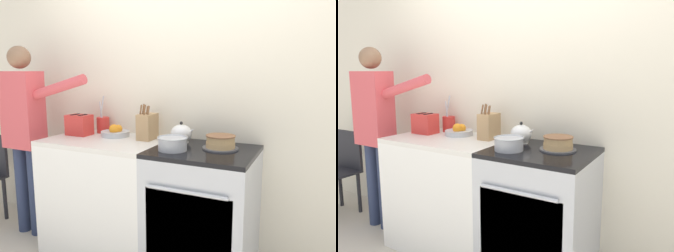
{
  "view_description": "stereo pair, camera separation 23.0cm",
  "coord_description": "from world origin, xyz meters",
  "views": [
    {
      "loc": [
        0.94,
        -1.78,
        1.46
      ],
      "look_at": [
        -0.02,
        0.28,
        1.08
      ],
      "focal_mm": 35.0,
      "sensor_mm": 36.0,
      "label": 1
    },
    {
      "loc": [
        1.14,
        -1.67,
        1.46
      ],
      "look_at": [
        -0.02,
        0.28,
        1.08
      ],
      "focal_mm": 35.0,
      "sensor_mm": 36.0,
      "label": 2
    }
  ],
  "objects": [
    {
      "name": "dining_chair",
      "position": [
        -1.99,
        0.25,
        0.49
      ],
      "size": [
        0.4,
        0.4,
        0.85
      ],
      "rotation": [
        0.0,
        0.0,
        0.34
      ],
      "color": "#232328",
      "rests_on": "ground_plane"
    },
    {
      "name": "stove_range",
      "position": [
        0.23,
        0.31,
        0.46
      ],
      "size": [
        0.7,
        0.65,
        0.93
      ],
      "color": "#B7BABF",
      "rests_on": "ground_plane"
    },
    {
      "name": "mixing_bowl",
      "position": [
        0.05,
        0.2,
        0.97
      ],
      "size": [
        0.21,
        0.21,
        0.09
      ],
      "color": "#B7BABF",
      "rests_on": "stove_range"
    },
    {
      "name": "utensil_crock",
      "position": [
        -0.77,
        0.53,
        1.0
      ],
      "size": [
        0.11,
        0.11,
        0.32
      ],
      "color": "red",
      "rests_on": "counter_cabinet"
    },
    {
      "name": "counter_cabinet",
      "position": [
        -0.59,
        0.31,
        0.46
      ],
      "size": [
        0.94,
        0.62,
        0.93
      ],
      "color": "white",
      "rests_on": "ground_plane"
    },
    {
      "name": "fruit_bowl",
      "position": [
        -0.58,
        0.44,
        0.96
      ],
      "size": [
        0.24,
        0.24,
        0.1
      ],
      "color": "#B7BABF",
      "rests_on": "counter_cabinet"
    },
    {
      "name": "knife_block",
      "position": [
        -0.28,
        0.45,
        1.03
      ],
      "size": [
        0.11,
        0.18,
        0.28
      ],
      "color": "tan",
      "rests_on": "counter_cabinet"
    },
    {
      "name": "layer_cake",
      "position": [
        0.33,
        0.37,
        0.97
      ],
      "size": [
        0.25,
        0.25,
        0.1
      ],
      "color": "#4C4C51",
      "rests_on": "stove_range"
    },
    {
      "name": "person_baker",
      "position": [
        -1.38,
        0.24,
        1.0
      ],
      "size": [
        0.94,
        0.2,
        1.67
      ],
      "rotation": [
        0.0,
        0.0,
        -0.02
      ],
      "color": "#283351",
      "rests_on": "ground_plane"
    },
    {
      "name": "toaster",
      "position": [
        -0.89,
        0.36,
        1.01
      ],
      "size": [
        0.21,
        0.14,
        0.17
      ],
      "color": "red",
      "rests_on": "counter_cabinet"
    },
    {
      "name": "wall_back",
      "position": [
        0.0,
        0.64,
        1.3
      ],
      "size": [
        8.0,
        0.04,
        2.6
      ],
      "color": "silver",
      "rests_on": "ground_plane"
    },
    {
      "name": "tea_kettle",
      "position": [
        0.01,
        0.45,
        0.99
      ],
      "size": [
        0.2,
        0.16,
        0.16
      ],
      "color": "white",
      "rests_on": "stove_range"
    }
  ]
}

